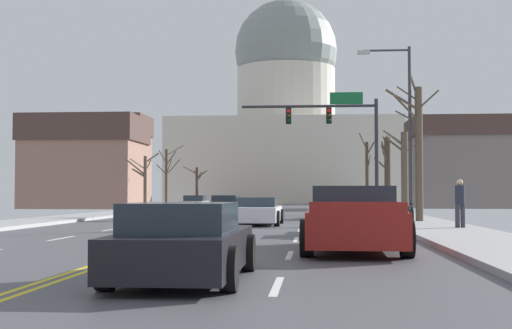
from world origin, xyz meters
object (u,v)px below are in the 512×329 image
object	(u,v)px
sedan_near_00	(338,208)
sedan_near_01	(257,212)
street_lamp_right	(403,117)
sedan_near_04	(184,244)
sedan_oncoming_00	(225,205)
bicycle_parked	(410,215)
sedan_near_02	(356,218)
pickup_truck_near_03	(354,221)
pedestrian_01	(392,199)
pedestrian_00	(460,201)
signal_gantry	(339,127)
sedan_oncoming_01	(195,203)

from	to	relation	value
sedan_near_00	sedan_near_01	distance (m)	8.25
street_lamp_right	sedan_near_04	world-z (taller)	street_lamp_right
sedan_oncoming_00	bicycle_parked	bearing A→B (deg)	-62.60
sedan_near_02	pickup_truck_near_03	bearing A→B (deg)	-93.51
sedan_near_00	street_lamp_right	bearing A→B (deg)	-67.03
sedan_oncoming_00	pedestrian_01	size ratio (longest dim) A/B	2.74
street_lamp_right	sedan_near_00	distance (m)	7.90
sedan_near_04	pedestrian_01	size ratio (longest dim) A/B	2.63
street_lamp_right	bicycle_parked	xyz separation A→B (m)	(-0.16, -3.47, -4.20)
sedan_near_01	bicycle_parked	distance (m)	6.53
sedan_oncoming_00	pedestrian_00	world-z (taller)	pedestrian_00
sedan_near_02	bicycle_parked	xyz separation A→B (m)	(2.34, 4.45, -0.06)
signal_gantry	sedan_oncoming_01	xyz separation A→B (m)	(-10.76, 13.87, -4.60)
sedan_near_02	sedan_near_01	bearing A→B (deg)	119.31
street_lamp_right	pickup_truck_near_03	bearing A→B (deg)	-101.22
sedan_near_00	sedan_oncoming_00	size ratio (longest dim) A/B	1.00
sedan_near_04	pickup_truck_near_03	bearing A→B (deg)	63.69
pickup_truck_near_03	pedestrian_01	bearing A→B (deg)	81.48
sedan_oncoming_01	pedestrian_00	world-z (taller)	pedestrian_00
pickup_truck_near_03	sedan_oncoming_00	distance (m)	30.46
sedan_near_00	pedestrian_01	size ratio (longest dim) A/B	2.74
street_lamp_right	sedan_near_04	size ratio (longest dim) A/B	1.77
sedan_near_02	pedestrian_01	xyz separation A→B (m)	(2.51, 12.78, 0.50)
pickup_truck_near_03	sedan_oncoming_00	bearing A→B (deg)	102.90
sedan_near_01	sedan_near_02	world-z (taller)	sedan_near_01
sedan_oncoming_01	pedestrian_01	size ratio (longest dim) A/B	2.69
sedan_near_02	sedan_oncoming_01	world-z (taller)	sedan_oncoming_01
sedan_near_01	sedan_near_04	distance (m)	19.45
pickup_truck_near_03	bicycle_parked	world-z (taller)	pickup_truck_near_03
pickup_truck_near_03	sedan_oncoming_01	distance (m)	39.93
sedan_oncoming_00	bicycle_parked	xyz separation A→B (m)	(9.56, -18.45, -0.08)
signal_gantry	pedestrian_01	size ratio (longest dim) A/B	4.82
sedan_near_00	sedan_near_01	world-z (taller)	sedan_near_00
sedan_oncoming_01	pickup_truck_near_03	bearing A→B (deg)	-75.05
sedan_near_02	sedan_oncoming_00	distance (m)	24.01
pickup_truck_near_03	sedan_near_01	bearing A→B (deg)	103.95
street_lamp_right	sedan_near_04	xyz separation A→B (m)	(-5.85, -20.64, -4.11)
sedan_near_02	sedan_near_04	bearing A→B (deg)	-104.75
street_lamp_right	sedan_near_00	bearing A→B (deg)	112.97
sedan_near_00	signal_gantry	bearing A→B (deg)	87.48
street_lamp_right	sedan_near_01	world-z (taller)	street_lamp_right
sedan_near_02	sedan_near_04	world-z (taller)	sedan_near_04
street_lamp_right	pedestrian_01	bearing A→B (deg)	89.84
pickup_truck_near_03	sedan_oncoming_00	xyz separation A→B (m)	(-6.80, 29.69, -0.13)
signal_gantry	sedan_near_01	distance (m)	12.69
sedan_near_01	pickup_truck_near_03	size ratio (longest dim) A/B	0.87
sedan_near_02	bicycle_parked	distance (m)	5.03
sedan_near_00	sedan_oncoming_00	xyz separation A→B (m)	(-7.09, 8.78, 0.01)
sedan_near_04	sedan_oncoming_01	distance (m)	45.12
signal_gantry	street_lamp_right	distance (m)	10.31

